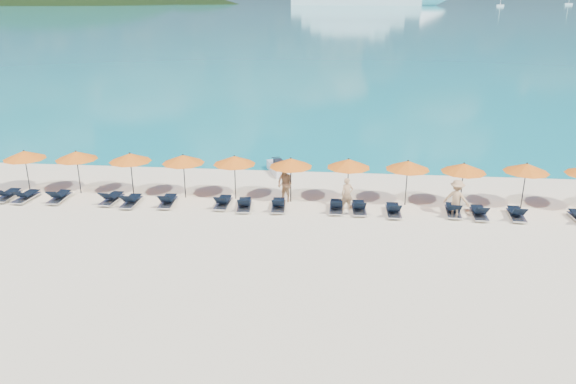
{
  "coord_description": "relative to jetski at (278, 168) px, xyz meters",
  "views": [
    {
      "loc": [
        2.35,
        -20.91,
        9.7
      ],
      "look_at": [
        0.0,
        3.0,
        1.2
      ],
      "focal_mm": 35.0,
      "sensor_mm": 36.0,
      "label": 1
    }
  ],
  "objects": [
    {
      "name": "umbrella_7",
      "position": [
        6.72,
        -4.49,
        1.69
      ],
      "size": [
        2.1,
        2.1,
        2.28
      ],
      "color": "black",
      "rests_on": "ground"
    },
    {
      "name": "sailboat_near",
      "position": [
        129.16,
        467.26,
        0.77
      ],
      "size": [
        5.82,
        1.94,
        10.67
      ],
      "color": "white",
      "rests_on": "ground"
    },
    {
      "name": "lounger_12",
      "position": [
        8.81,
        -5.61,
        -0.09
      ],
      "size": [
        0.73,
        1.74,
        0.66
      ],
      "rotation": [
        0.0,
        0.0,
        -0.07
      ],
      "color": "silver",
      "rests_on": "ground"
    },
    {
      "name": "beachgoer_c",
      "position": [
        8.86,
        -5.82,
        0.56
      ],
      "size": [
        1.26,
        0.93,
        1.78
      ],
      "primitive_type": "imported",
      "rotation": [
        0.0,
        0.0,
        2.75
      ],
      "color": "tan",
      "rests_on": "ground"
    },
    {
      "name": "ground",
      "position": [
        1.2,
        -9.58,
        -0.32
      ],
      "size": [
        1400.0,
        1400.0,
        0.0
      ],
      "primitive_type": "plane",
      "color": "beige"
    },
    {
      "name": "lounger_14",
      "position": [
        11.62,
        -5.77,
        -0.09
      ],
      "size": [
        0.74,
        1.74,
        0.66
      ],
      "rotation": [
        0.0,
        0.0,
        -0.07
      ],
      "color": "silver",
      "rests_on": "ground"
    },
    {
      "name": "lounger_9",
      "position": [
        3.4,
        -5.65,
        -0.09
      ],
      "size": [
        0.63,
        1.7,
        0.66
      ],
      "rotation": [
        0.0,
        0.0,
        0.01
      ],
      "color": "silver",
      "rests_on": "ground"
    },
    {
      "name": "lounger_4",
      "position": [
        -6.54,
        -5.86,
        -0.09
      ],
      "size": [
        0.62,
        1.7,
        0.66
      ],
      "rotation": [
        0.0,
        0.0,
        0.0
      ],
      "color": "silver",
      "rests_on": "ground"
    },
    {
      "name": "lounger_6",
      "position": [
        -2.06,
        -5.61,
        -0.09
      ],
      "size": [
        0.64,
        1.71,
        0.66
      ],
      "rotation": [
        0.0,
        0.0,
        -0.01
      ],
      "color": "silver",
      "rests_on": "ground"
    },
    {
      "name": "lounger_7",
      "position": [
        -0.97,
        -5.83,
        -0.09
      ],
      "size": [
        0.79,
        1.75,
        0.66
      ],
      "rotation": [
        0.0,
        0.0,
        0.1
      ],
      "color": "silver",
      "rests_on": "ground"
    },
    {
      "name": "lounger_5",
      "position": [
        -4.76,
        -5.7,
        -0.09
      ],
      "size": [
        0.71,
        1.73,
        0.66
      ],
      "rotation": [
        0.0,
        0.0,
        0.05
      ],
      "color": "silver",
      "rests_on": "ground"
    },
    {
      "name": "umbrella_5",
      "position": [
        1.14,
        -4.6,
        1.69
      ],
      "size": [
        2.1,
        2.1,
        2.28
      ],
      "color": "black",
      "rests_on": "ground"
    },
    {
      "name": "umbrella_0",
      "position": [
        -12.42,
        -4.56,
        1.69
      ],
      "size": [
        2.1,
        2.1,
        2.28
      ],
      "color": "black",
      "rests_on": "ground"
    },
    {
      "name": "umbrella_8",
      "position": [
        9.29,
        -4.67,
        1.69
      ],
      "size": [
        2.1,
        2.1,
        2.28
      ],
      "color": "black",
      "rests_on": "ground"
    },
    {
      "name": "umbrella_1",
      "position": [
        -9.76,
        -4.4,
        1.69
      ],
      "size": [
        2.1,
        2.1,
        2.28
      ],
      "color": "black",
      "rests_on": "ground"
    },
    {
      "name": "umbrella_4",
      "position": [
        -1.65,
        -4.46,
        1.69
      ],
      "size": [
        2.1,
        2.1,
        2.28
      ],
      "color": "black",
      "rests_on": "ground"
    },
    {
      "name": "umbrella_2",
      "position": [
        -6.92,
        -4.49,
        1.69
      ],
      "size": [
        2.1,
        2.1,
        2.28
      ],
      "color": "black",
      "rests_on": "ground"
    },
    {
      "name": "headland_small",
      "position": [
        -148.8,
        550.42,
        -35.32
      ],
      "size": [
        162.0,
        126.0,
        85.5
      ],
      "color": "black",
      "rests_on": "ground"
    },
    {
      "name": "sea",
      "position": [
        1.2,
        650.42,
        -0.32
      ],
      "size": [
        1600.0,
        1300.0,
        0.01
      ],
      "primitive_type": "cube",
      "color": "#1FA9B2",
      "rests_on": "ground"
    },
    {
      "name": "umbrella_3",
      "position": [
        -4.21,
        -4.52,
        1.69
      ],
      "size": [
        2.1,
        2.1,
        2.28
      ],
      "color": "black",
      "rests_on": "ground"
    },
    {
      "name": "umbrella_6",
      "position": [
        3.92,
        -4.46,
        1.69
      ],
      "size": [
        2.1,
        2.1,
        2.28
      ],
      "color": "black",
      "rests_on": "ground"
    },
    {
      "name": "lounger_10",
      "position": [
        4.46,
        -5.7,
        -0.09
      ],
      "size": [
        0.69,
        1.73,
        0.66
      ],
      "rotation": [
        0.0,
        0.0,
        0.04
      ],
      "color": "silver",
      "rests_on": "ground"
    },
    {
      "name": "beachgoer_a",
      "position": [
        3.89,
        -5.43,
        0.46
      ],
      "size": [
        0.64,
        0.5,
        1.56
      ],
      "primitive_type": "imported",
      "rotation": [
        0.0,
        0.0,
        0.25
      ],
      "color": "tan",
      "rests_on": "ground"
    },
    {
      "name": "lounger_13",
      "position": [
        9.95,
        -5.8,
        -0.09
      ],
      "size": [
        0.69,
        1.72,
        0.66
      ],
      "rotation": [
        0.0,
        0.0,
        -0.04
      ],
      "color": "silver",
      "rests_on": "ground"
    },
    {
      "name": "lounger_8",
      "position": [
        0.65,
        -5.73,
        -0.09
      ],
      "size": [
        0.73,
        1.74,
        0.66
      ],
      "rotation": [
        0.0,
        0.0,
        0.07
      ],
      "color": "silver",
      "rests_on": "ground"
    },
    {
      "name": "lounger_2",
      "position": [
        -10.3,
        -5.63,
        -0.09
      ],
      "size": [
        0.67,
        1.72,
        0.66
      ],
      "rotation": [
        0.0,
        0.0,
        0.03
      ],
      "color": "silver",
      "rests_on": "ground"
    },
    {
      "name": "headland_main",
      "position": [
        -298.8,
        530.42,
        -38.32
      ],
      "size": [
        374.0,
        242.0,
        126.5
      ],
      "color": "black",
      "rests_on": "ground"
    },
    {
      "name": "lounger_3",
      "position": [
        -7.63,
        -5.6,
        -0.09
      ],
      "size": [
        0.75,
        1.74,
        0.66
      ],
      "rotation": [
        0.0,
        0.0,
        -0.08
      ],
      "color": "silver",
      "rests_on": "ground"
    },
    {
      "name": "beachgoer_b",
      "position": [
        0.85,
        -4.57,
        0.58
      ],
      "size": [
        1.0,
        0.92,
        1.8
      ],
      "primitive_type": "imported",
      "rotation": [
        0.0,
        0.0,
        -0.62
      ],
      "color": "tan",
      "rests_on": "ground"
    },
    {
      "name": "lounger_11",
      "position": [
        6.06,
        -5.87,
        -0.09
      ],
      "size": [
        0.65,
        1.71,
        0.66
      ],
      "rotation": [
        0.0,
        0.0,
        0.02
      ],
      "color": "silver",
      "rests_on": "ground"
    },
    {
      "name": "jetski",
      "position": [
        0.0,
        0.0,
        0.0
      ],
      "size": [
        1.59,
        2.36,
        0.79
      ],
      "rotation": [
        0.0,
        0.0,
        0.38
      ],
      "color": "silver",
      "rests_on": "ground"
    },
    {
      "name": "sailboat_far",
      "position": [
        206.31,
        532.72,
        0.94
      ],
      "size": [
        6.7,
        2.23,
        12.28
      ],
      "color": "white",
      "rests_on": "ground"
    },
    {
      "name": "lounger_1",
      "position": [
        -11.98,
        -5.73,
        -0.09
      ],
      "size": [
        0.74,
        1.74,
        0.66
      ],
      "rotation": [
        0.0,
        0.0,
        -0.07
      ],
      "color": "silver",
      "rests_on": "ground"
    },
    {
      "name": "lounger_0",
      "position": [
        -13.0,
        -5.65,
        -0.09
      ],
      "size": [
        0.64,
        1.71,
        0.66
      ],
      "rotation": [
        0.0,
        0.0,
        -0.01
      ],
      "color": "silver",
      "rests_on": "ground"
    },
    {
      "name": "umbrella_9",
      "position": [
        12.21,
        -4.4,
        1.69
      ],
      "size": [
        2.1,
        2.1,
        2.28
      ],
      "color": "black",
      "rests_on": "ground"
    }
  ]
}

